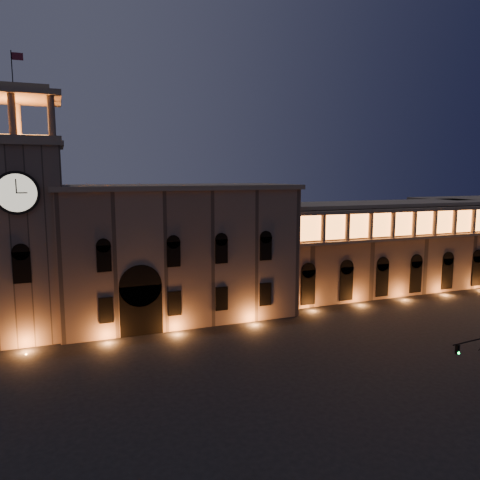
{
  "coord_description": "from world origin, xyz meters",
  "views": [
    {
      "loc": [
        -16.43,
        -37.96,
        18.87
      ],
      "look_at": [
        4.49,
        16.0,
        10.79
      ],
      "focal_mm": 35.0,
      "sensor_mm": 36.0,
      "label": 1
    }
  ],
  "objects": [
    {
      "name": "government_building",
      "position": [
        -2.08,
        21.93,
        8.77
      ],
      "size": [
        30.8,
        12.8,
        17.6
      ],
      "color": "#775F4E",
      "rests_on": "ground"
    },
    {
      "name": "secondary_building",
      "position": [
        58.0,
        30.0,
        7.0
      ],
      "size": [
        20.0,
        12.0,
        14.0
      ],
      "primitive_type": "cube",
      "color": "brown",
      "rests_on": "ground"
    },
    {
      "name": "clock_tower",
      "position": [
        -20.5,
        20.98,
        12.5
      ],
      "size": [
        9.8,
        9.8,
        32.4
      ],
      "color": "#775F4E",
      "rests_on": "ground"
    },
    {
      "name": "ground",
      "position": [
        0.0,
        0.0,
        0.0
      ],
      "size": [
        160.0,
        160.0,
        0.0
      ],
      "primitive_type": "plane",
      "color": "black",
      "rests_on": "ground"
    },
    {
      "name": "colonnade_wing",
      "position": [
        32.0,
        23.92,
        7.33
      ],
      "size": [
        40.6,
        11.5,
        14.5
      ],
      "color": "brown",
      "rests_on": "ground"
    }
  ]
}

